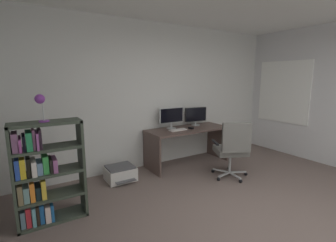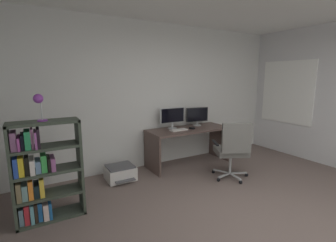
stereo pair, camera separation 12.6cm
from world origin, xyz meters
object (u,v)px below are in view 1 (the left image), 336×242
at_px(computer_mouse, 191,128).
at_px(bookshelf, 42,176).
at_px(desk, 188,137).
at_px(monitor_secondary, 196,115).
at_px(office_chair, 233,147).
at_px(desk_lamp, 40,102).
at_px(printer, 120,173).
at_px(keyboard, 178,130).
at_px(monitor_main, 171,116).

relative_size(computer_mouse, bookshelf, 0.08).
xyz_separation_m(desk, monitor_secondary, (0.32, 0.16, 0.39)).
xyz_separation_m(monitor_secondary, computer_mouse, (-0.30, -0.24, -0.20)).
height_order(desk, office_chair, office_chair).
bearing_deg(office_chair, monitor_secondary, 84.40).
bearing_deg(monitor_secondary, desk, -153.52).
relative_size(computer_mouse, desk_lamp, 0.32).
bearing_deg(printer, keyboard, -0.95).
bearing_deg(office_chair, desk, 101.77).
xyz_separation_m(monitor_secondary, keyboard, (-0.59, -0.21, -0.20)).
bearing_deg(desk, bookshelf, -165.09).
distance_m(monitor_secondary, printer, 1.93).
bearing_deg(monitor_secondary, printer, -173.63).
bearing_deg(monitor_secondary, computer_mouse, -141.25).
height_order(office_chair, printer, office_chair).
bearing_deg(monitor_main, keyboard, -87.54).
bearing_deg(computer_mouse, monitor_secondary, 24.36).
xyz_separation_m(computer_mouse, office_chair, (0.19, -0.90, -0.19)).
bearing_deg(desk, printer, -178.51).
xyz_separation_m(desk, computer_mouse, (0.02, -0.08, 0.20)).
height_order(monitor_secondary, bookshelf, bookshelf).
distance_m(monitor_main, printer, 1.44).
xyz_separation_m(computer_mouse, printer, (-1.44, 0.04, -0.62)).
bearing_deg(desk_lamp, computer_mouse, 13.44).
bearing_deg(computer_mouse, printer, 163.82).
height_order(desk, keyboard, keyboard).
bearing_deg(keyboard, printer, 177.49).
height_order(monitor_main, bookshelf, bookshelf).
relative_size(monitor_secondary, desk_lamp, 1.54).
xyz_separation_m(desk, monitor_main, (-0.28, 0.16, 0.42)).
bearing_deg(printer, computer_mouse, -1.79).
height_order(desk_lamp, printer, desk_lamp).
bearing_deg(monitor_secondary, monitor_main, -180.00).
bearing_deg(desk, monitor_main, 150.62).
height_order(bookshelf, desk_lamp, desk_lamp).
bearing_deg(printer, office_chair, -30.11).
xyz_separation_m(monitor_main, office_chair, (0.48, -1.14, -0.41)).
bearing_deg(monitor_main, computer_mouse, -38.85).
height_order(keyboard, printer, keyboard).
xyz_separation_m(monitor_main, monitor_secondary, (0.60, 0.00, -0.03)).
bearing_deg(monitor_main, desk, -29.38).
distance_m(keyboard, desk_lamp, 2.48).
relative_size(monitor_main, monitor_secondary, 1.11).
bearing_deg(keyboard, monitor_secondary, 18.44).
bearing_deg(desk_lamp, monitor_secondary, 16.56).
height_order(keyboard, office_chair, office_chair).
height_order(desk, printer, desk).
relative_size(desk, bookshelf, 1.36).
distance_m(computer_mouse, desk_lamp, 2.74).
height_order(computer_mouse, bookshelf, bookshelf).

